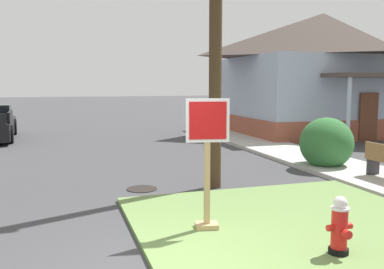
{
  "coord_description": "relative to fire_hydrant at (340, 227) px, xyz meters",
  "views": [
    {
      "loc": [
        -1.17,
        -4.76,
        2.4
      ],
      "look_at": [
        1.22,
        2.84,
        1.45
      ],
      "focal_mm": 39.29,
      "sensor_mm": 36.0,
      "label": 1
    }
  ],
  "objects": [
    {
      "name": "sidewalk_strip",
      "position": [
        3.91,
        6.41,
        -0.4
      ],
      "size": [
        2.2,
        19.25,
        0.12
      ],
      "primitive_type": "cube",
      "color": "#B2AFA8",
      "rests_on": "ground"
    },
    {
      "name": "stop_sign",
      "position": [
        -1.39,
        1.52,
        0.62
      ],
      "size": [
        0.68,
        0.34,
        2.1
      ],
      "color": "tan",
      "rests_on": "grass_corner_patch"
    },
    {
      "name": "shrub_near_porch",
      "position": [
        6.46,
        8.9,
        -0.09
      ],
      "size": [
        0.96,
        0.96,
        0.75
      ],
      "primitive_type": "ellipsoid",
      "color": "#246F30",
      "rests_on": "ground"
    },
    {
      "name": "fire_hydrant",
      "position": [
        0.0,
        0.0,
        0.0
      ],
      "size": [
        0.38,
        0.34,
        0.81
      ],
      "color": "black",
      "rests_on": "grass_corner_patch"
    },
    {
      "name": "grass_corner_patch",
      "position": [
        0.09,
        1.6,
        -0.42
      ],
      "size": [
        5.26,
        4.4,
        0.08
      ],
      "primitive_type": "cube",
      "color": "#668447",
      "rests_on": "ground"
    },
    {
      "name": "corner_house",
      "position": [
        8.82,
        13.4,
        2.54
      ],
      "size": [
        9.21,
        8.49,
        5.85
      ],
      "color": "brown",
      "rests_on": "ground"
    },
    {
      "name": "shrub_by_curb",
      "position": [
        3.6,
        5.44,
        0.27
      ],
      "size": [
        1.5,
        1.5,
        1.47
      ],
      "primitive_type": "ellipsoid",
      "color": "#2F6732",
      "rests_on": "ground"
    },
    {
      "name": "manhole_cover",
      "position": [
        -1.87,
        4.66,
        -0.45
      ],
      "size": [
        0.7,
        0.7,
        0.02
      ],
      "primitive_type": "cylinder",
      "color": "black",
      "rests_on": "ground"
    }
  ]
}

